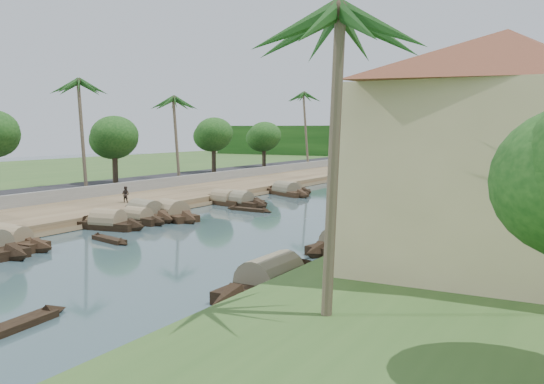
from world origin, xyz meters
The scene contains 36 objects.
ground centered at (0.00, 0.00, 0.00)m, with size 220.00×220.00×0.00m, color #34494E.
left_bank centered at (-16.00, 20.00, 0.40)m, with size 10.00×180.00×0.80m, color brown.
road centered at (-24.50, 20.00, 0.70)m, with size 8.00×180.00×1.40m, color black.
retaining_wall centered at (-20.20, 20.00, 1.35)m, with size 0.40×180.00×1.10m, color slate.
treeline centered at (0.00, 100.00, 4.00)m, with size 120.00×14.00×8.00m.
bridge centered at (0.00, 72.00, 1.72)m, with size 28.00×4.00×2.40m.
building_near centered at (18.99, -2.00, 6.38)m, with size 14.85×14.85×10.20m.
sampan_2 centered at (-9.23, -4.49, 0.41)m, with size 7.60×1.92×2.02m.
sampan_4 centered at (-10.08, -3.86, 0.41)m, with size 6.46×2.08×1.86m.
sampan_5 centered at (-9.09, 3.83, 0.41)m, with size 6.67×2.52×2.10m.
sampan_6 centered at (-9.92, 8.90, 0.42)m, with size 8.16×3.99×2.36m.
sampan_7 centered at (-9.01, 6.97, 0.40)m, with size 6.29×1.97×1.72m.
sampan_8 centered at (-8.01, 9.93, 0.42)m, with size 7.78×4.57×2.35m.
sampan_9 centered at (-7.77, 19.77, 0.41)m, with size 8.19×3.82×2.07m.
sampan_10 centered at (-9.60, 20.05, 0.41)m, with size 7.44×3.48×2.04m.
sampan_11 centered at (-8.28, 20.33, 0.41)m, with size 7.31×2.06×2.10m.
sampan_12 centered at (-8.30, 30.42, 0.41)m, with size 8.65×5.89×2.15m.
sampan_13 centered at (-8.78, 32.43, 0.41)m, with size 6.72×3.03×1.86m.
sampan_14 centered at (9.54, -4.98, 0.42)m, with size 2.09×9.52×2.29m.
sampan_15 centered at (8.97, 5.07, 0.41)m, with size 2.92×7.85×2.08m.
sampan_16 centered at (9.09, 23.31, 0.41)m, with size 2.73×8.47×2.06m.
canoe_0 centered at (4.10, -14.87, 0.10)m, with size 1.42×6.24×0.82m.
canoe_1 centered at (-5.40, 0.14, 0.10)m, with size 4.46×1.84×0.72m.
canoe_2 centered at (-5.05, 17.17, 0.10)m, with size 5.07×1.18×0.73m.
palm_0 centered at (15.00, -10.79, 10.80)m, with size 3.20×3.20×11.39m.
palm_1 centered at (16.00, 4.29, 10.33)m, with size 3.20×3.20×10.90m.
palm_2 centered at (15.00, 21.06, 14.00)m, with size 3.20×3.20×14.69m.
palm_3 centered at (16.00, 38.42, 9.70)m, with size 3.20×3.20×10.24m.
palm_5 centered at (-24.00, 15.96, 11.88)m, with size 3.20×3.20×12.30m.
palm_6 centered at (-22.00, 28.78, 10.71)m, with size 3.20×3.20×11.08m.
palm_7 centered at (14.00, 55.82, 11.24)m, with size 3.20×3.20×11.84m.
palm_8 centered at (-20.50, 61.01, 12.75)m, with size 3.20×3.20×13.20m.
tree_3 centered at (-24.00, 20.37, 6.28)m, with size 5.13×5.13×7.07m.
tree_4 centered at (-24.00, 39.20, 6.43)m, with size 5.04×5.04×7.19m.
tree_5 centered at (-24.00, 52.90, 5.99)m, with size 5.08×5.08×6.75m.
person_far centered at (-14.58, 11.70, 1.53)m, with size 0.71×0.55×1.45m, color #2C241F.
Camera 1 is at (22.84, -28.73, 7.35)m, focal length 40.00 mm.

